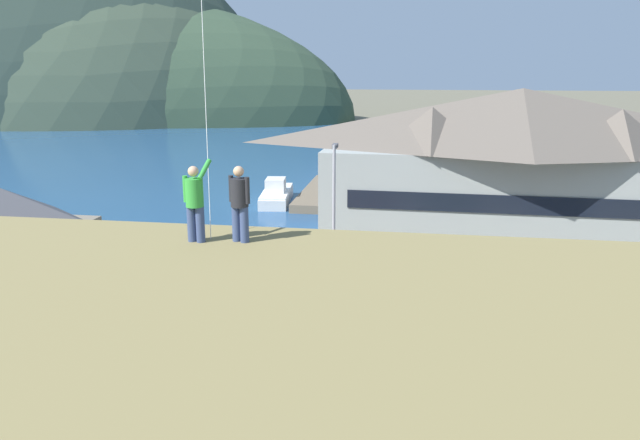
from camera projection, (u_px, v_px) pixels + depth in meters
name	position (u px, v px, depth m)	size (l,w,h in m)	color
ground_plane	(264.00, 389.00, 21.43)	(600.00, 600.00, 0.00)	#66604C
parking_lot_pad	(292.00, 330.00, 26.21)	(40.00, 20.00, 0.10)	gray
bay_water	(375.00, 155.00, 78.90)	(360.00, 84.00, 0.03)	navy
far_hill_east_peak	(71.00, 116.00, 141.11)	(98.67, 68.88, 76.92)	#42513D
far_hill_center_saddle	(64.00, 118.00, 136.58)	(132.74, 46.77, 55.66)	#334733
harbor_lodge	(518.00, 162.00, 38.42)	(26.10, 9.93, 9.87)	#999E99
storage_shed_near_lot	(6.00, 241.00, 29.52)	(7.87, 6.09, 5.52)	#756B5B
wharf_dock	(322.00, 193.00, 53.39)	(3.20, 13.72, 0.70)	#70604C
moored_boat_wharfside	(276.00, 194.00, 50.84)	(3.03, 7.20, 2.16)	silver
moored_boat_outer_mooring	(360.00, 195.00, 50.50)	(2.63, 7.50, 2.16)	silver
parked_car_front_row_red	(460.00, 308.00, 25.95)	(4.29, 2.24, 1.82)	#236633
parked_car_lone_by_shed	(176.00, 288.00, 28.35)	(4.35, 2.35, 1.82)	#236633
parked_car_back_row_right	(167.00, 345.00, 22.50)	(4.26, 2.18, 1.82)	black
parked_car_front_row_silver	(323.00, 297.00, 27.14)	(4.30, 2.26, 1.82)	red
parked_car_front_row_end	(292.00, 367.00, 20.83)	(4.28, 2.22, 1.82)	silver
parking_light_pole	(334.00, 207.00, 30.32)	(0.24, 0.78, 7.34)	#ADADB2
person_kite_flyer	(195.00, 201.00, 13.53)	(0.58, 0.63, 1.86)	#384770
person_companion	(240.00, 202.00, 13.53)	(0.52, 0.40, 1.74)	#384770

